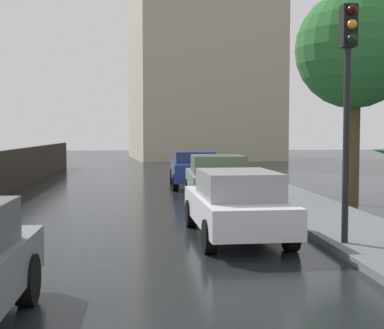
# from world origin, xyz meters

# --- Properties ---
(car_white_near_kerb) EXTENTS (1.84, 4.16, 1.39)m
(car_white_near_kerb) POSITION_xyz_m (2.49, 7.88, 0.72)
(car_white_near_kerb) COLOR silver
(car_white_near_kerb) RESTS_ON ground
(car_blue_mid_road) EXTENTS (1.79, 4.03, 1.41)m
(car_blue_mid_road) POSITION_xyz_m (2.51, 17.86, 0.73)
(car_blue_mid_road) COLOR navy
(car_blue_mid_road) RESTS_ON ground
(car_green_far_lane) EXTENTS (1.85, 3.94, 1.47)m
(car_green_far_lane) POSITION_xyz_m (2.78, 12.90, 0.76)
(car_green_far_lane) COLOR slate
(car_green_far_lane) RESTS_ON ground
(traffic_light) EXTENTS (0.26, 0.39, 4.29)m
(traffic_light) POSITION_xyz_m (4.29, 6.58, 3.11)
(traffic_light) COLOR black
(traffic_light) RESTS_ON sidewalk_strip
(street_tree_mid) EXTENTS (3.47, 3.47, 6.32)m
(street_tree_mid) POSITION_xyz_m (6.78, 12.51, 4.56)
(street_tree_mid) COLOR #4C3823
(street_tree_mid) RESTS_ON ground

